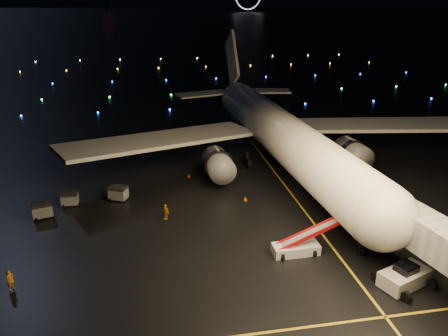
{
  "coord_description": "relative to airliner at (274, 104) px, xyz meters",
  "views": [
    {
      "loc": [
        -5.76,
        -35.49,
        24.0
      ],
      "look_at": [
        2.73,
        12.0,
        5.0
      ],
      "focal_mm": 35.0,
      "sensor_mm": 36.0,
      "label": 1
    }
  ],
  "objects": [
    {
      "name": "ground",
      "position": [
        -12.86,
        273.62,
        -8.96
      ],
      "size": [
        2000.0,
        2000.0,
        0.0
      ],
      "primitive_type": "plane",
      "color": "black",
      "rests_on": "ground"
    },
    {
      "name": "lane_centre",
      "position": [
        -0.86,
        -11.38,
        -8.95
      ],
      "size": [
        0.25,
        80.0,
        0.02
      ],
      "primitive_type": "cube",
      "color": "gold",
      "rests_on": "ground"
    },
    {
      "name": "airliner",
      "position": [
        0.0,
        0.0,
        0.0
      ],
      "size": [
        66.43,
        63.45,
        17.92
      ],
      "primitive_type": null,
      "rotation": [
        0.0,
        0.0,
        0.05
      ],
      "color": "white",
      "rests_on": "ground"
    },
    {
      "name": "pushback_tug",
      "position": [
        2.82,
        -32.81,
        -7.88
      ],
      "size": [
        5.08,
        3.82,
        2.16
      ],
      "primitive_type": "cube",
      "rotation": [
        0.0,
        0.0,
        0.36
      ],
      "color": "silver",
      "rests_on": "ground"
    },
    {
      "name": "belt_loader",
      "position": [
        -4.96,
        -26.17,
        -7.31
      ],
      "size": [
        6.82,
        1.94,
        3.29
      ],
      "primitive_type": null,
      "rotation": [
        0.0,
        0.0,
        0.01
      ],
      "color": "silver",
      "rests_on": "ground"
    },
    {
      "name": "crew_a",
      "position": [
        -31.39,
        -27.28,
        -7.98
      ],
      "size": [
        0.8,
        0.85,
        1.96
      ],
      "primitive_type": "imported",
      "rotation": [
        0.0,
        0.0,
        0.95
      ],
      "color": "orange",
      "rests_on": "ground"
    },
    {
      "name": "crew_c",
      "position": [
        -17.38,
        -16.55,
        -8.03
      ],
      "size": [
        1.04,
        1.13,
        1.86
      ],
      "primitive_type": "imported",
      "rotation": [
        0.0,
        0.0,
        -0.9
      ],
      "color": "orange",
      "rests_on": "ground"
    },
    {
      "name": "safety_cone_0",
      "position": [
        -7.21,
        -13.31,
        -8.69
      ],
      "size": [
        0.5,
        0.5,
        0.55
      ],
      "primitive_type": "cone",
      "rotation": [
        0.0,
        0.0,
        0.04
      ],
      "color": "#E73D08",
      "rests_on": "ground"
    },
    {
      "name": "safety_cone_1",
      "position": [
        -10.14,
        0.57,
        -8.69
      ],
      "size": [
        0.53,
        0.53,
        0.55
      ],
      "primitive_type": "cone",
      "rotation": [
        0.0,
        0.0,
        -0.12
      ],
      "color": "#E73D08",
      "rests_on": "ground"
    },
    {
      "name": "safety_cone_2",
      "position": [
        -13.46,
        -4.41,
        -8.71
      ],
      "size": [
        0.57,
        0.57,
        0.5
      ],
      "primitive_type": "cone",
      "rotation": [
        0.0,
        0.0,
        0.34
      ],
      "color": "#E73D08",
      "rests_on": "ground"
    },
    {
      "name": "safety_cone_3",
      "position": [
        -29.22,
        6.8,
        -8.73
      ],
      "size": [
        0.46,
        0.46,
        0.47
      ],
      "primitive_type": "cone",
      "rotation": [
        0.0,
        0.0,
        0.13
      ],
      "color": "#E73D08",
      "rests_on": "ground"
    },
    {
      "name": "taxiway_lights",
      "position": [
        -12.86,
        79.62,
        -8.78
      ],
      "size": [
        164.0,
        92.0,
        0.36
      ],
      "primitive_type": null,
      "color": "black",
      "rests_on": "ground"
    },
    {
      "name": "baggage_cart_0",
      "position": [
        -22.94,
        -10.35,
        -8.05
      ],
      "size": [
        2.57,
        2.25,
        1.82
      ],
      "primitive_type": "cube",
      "rotation": [
        0.0,
        0.0,
        -0.43
      ],
      "color": "gray",
      "rests_on": "ground"
    },
    {
      "name": "baggage_cart_1",
      "position": [
        -31.43,
        -13.62,
        -8.03
      ],
      "size": [
        2.53,
        2.08,
        1.86
      ],
      "primitive_type": "cube",
      "rotation": [
        0.0,
        0.0,
        0.28
      ],
      "color": "gray",
      "rests_on": "ground"
    },
    {
      "name": "baggage_cart_2",
      "position": [
        -28.76,
        -10.82,
        -8.13
      ],
      "size": [
        1.97,
        1.39,
        1.65
      ],
      "primitive_type": "cube",
      "rotation": [
        0.0,
        0.0,
        -0.02
      ],
      "color": "gray",
      "rests_on": "ground"
    }
  ]
}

